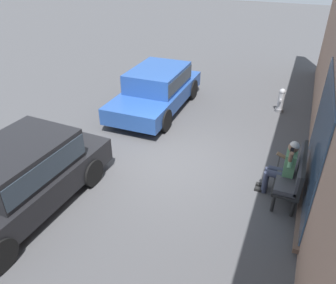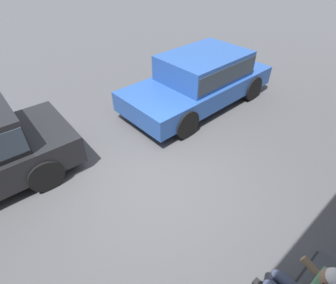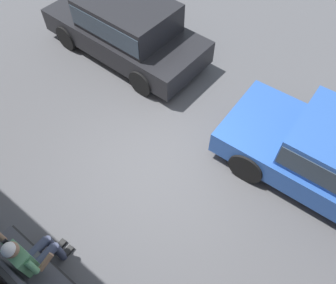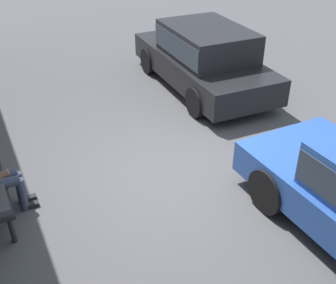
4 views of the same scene
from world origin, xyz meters
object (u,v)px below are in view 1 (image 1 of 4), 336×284
person_on_phone (284,166)px  parked_car_near (157,87)px  bench (294,173)px  fire_hydrant (281,101)px  parked_car_mid (19,176)px

person_on_phone → parked_car_near: bearing=-125.0°
person_on_phone → parked_car_near: parked_car_near is taller
bench → parked_car_near: bearing=-123.4°
person_on_phone → fire_hydrant: bearing=-173.6°
person_on_phone → fire_hydrant: (-4.43, -0.49, -0.34)m
bench → parked_car_mid: 5.75m
person_on_phone → parked_car_mid: (2.52, -4.92, 0.07)m
parked_car_mid → parked_car_near: bearing=174.6°
parked_car_near → parked_car_mid: parked_car_mid is taller
bench → person_on_phone: 0.26m
parked_car_mid → fire_hydrant: bearing=147.5°
bench → fire_hydrant: bench is taller
person_on_phone → parked_car_mid: 5.53m
bench → parked_car_mid: bearing=-63.6°
person_on_phone → parked_car_near: size_ratio=0.32×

